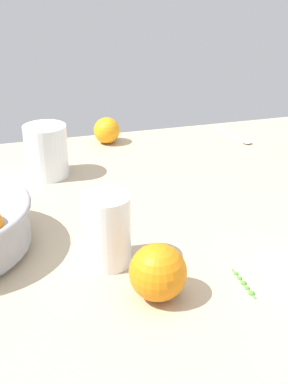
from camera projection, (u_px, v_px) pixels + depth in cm
name	position (u px, v px, depth cm)	size (l,w,h in cm)	color
ground_plane	(139.00, 242.00, 85.52)	(124.58, 104.08, 3.00)	tan
juice_glass	(107.00, 234.00, 75.32)	(7.45, 7.45, 11.41)	white
second_glass	(47.00, 154.00, 105.04)	(8.98, 8.98, 11.14)	white
loose_orange_0	(158.00, 272.00, 68.02)	(8.04, 8.04, 8.04)	orange
loose_orange_3	(107.00, 130.00, 123.85)	(6.50, 6.50, 6.50)	orange
spoon	(237.00, 137.00, 128.21)	(3.32, 17.08, 1.00)	silver
herb_sprig_1	(245.00, 283.00, 72.00)	(0.97, 7.41, 0.95)	#479033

